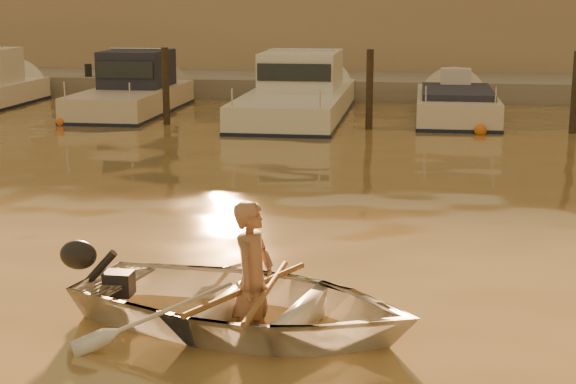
% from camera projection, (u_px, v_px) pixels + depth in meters
% --- Properties ---
extents(ground_plane, '(160.00, 160.00, 0.00)m').
position_uv_depth(ground_plane, '(308.00, 324.00, 9.04)').
color(ground_plane, olive).
rests_on(ground_plane, ground).
extents(dinghy, '(4.11, 3.34, 0.75)m').
position_uv_depth(dinghy, '(244.00, 303.00, 8.91)').
color(dinghy, silver).
rests_on(dinghy, ground_plane).
extents(person, '(0.51, 0.67, 1.62)m').
position_uv_depth(person, '(253.00, 280.00, 8.82)').
color(person, '#9C6B4E').
rests_on(person, dinghy).
extents(outboard_motor, '(0.97, 0.60, 0.70)m').
position_uv_depth(outboard_motor, '(117.00, 283.00, 9.45)').
color(outboard_motor, black).
rests_on(outboard_motor, dinghy).
extents(oar_port, '(0.11, 2.10, 0.13)m').
position_uv_depth(oar_port, '(267.00, 291.00, 8.79)').
color(oar_port, brown).
rests_on(oar_port, dinghy).
extents(oar_starboard, '(0.89, 1.95, 0.13)m').
position_uv_depth(oar_starboard, '(248.00, 288.00, 8.86)').
color(oar_starboard, brown).
rests_on(oar_starboard, dinghy).
extents(moored_boat_1, '(2.19, 6.54, 1.75)m').
position_uv_depth(moored_boat_1, '(132.00, 91.00, 25.39)').
color(moored_boat_1, beige).
rests_on(moored_boat_1, ground_plane).
extents(moored_boat_2, '(2.65, 8.75, 1.75)m').
position_uv_depth(moored_boat_2, '(298.00, 94.00, 24.69)').
color(moored_boat_2, white).
rests_on(moored_boat_2, ground_plane).
extents(moored_boat_3, '(2.11, 6.06, 0.95)m').
position_uv_depth(moored_boat_3, '(456.00, 111.00, 24.15)').
color(moored_boat_3, beige).
rests_on(moored_boat_3, ground_plane).
extents(piling_1, '(0.18, 0.18, 2.20)m').
position_uv_depth(piling_1, '(166.00, 90.00, 22.97)').
color(piling_1, '#2D2319').
rests_on(piling_1, ground_plane).
extents(piling_2, '(0.18, 0.18, 2.20)m').
position_uv_depth(piling_2, '(369.00, 93.00, 22.20)').
color(piling_2, '#2D2319').
rests_on(piling_2, ground_plane).
extents(piling_3, '(0.18, 0.18, 2.20)m').
position_uv_depth(piling_3, '(575.00, 97.00, 21.48)').
color(piling_3, '#2D2319').
rests_on(piling_3, ground_plane).
extents(fender_b, '(0.30, 0.30, 0.30)m').
position_uv_depth(fender_b, '(61.00, 122.00, 22.98)').
color(fender_b, orange).
rests_on(fender_b, ground_plane).
extents(fender_c, '(0.30, 0.30, 0.30)m').
position_uv_depth(fender_c, '(319.00, 128.00, 21.86)').
color(fender_c, white).
rests_on(fender_c, ground_plane).
extents(fender_d, '(0.30, 0.30, 0.30)m').
position_uv_depth(fender_d, '(480.00, 130.00, 21.44)').
color(fender_d, '#C86117').
rests_on(fender_d, ground_plane).
extents(quay, '(52.00, 4.00, 1.00)m').
position_uv_depth(quay, '(388.00, 91.00, 29.77)').
color(quay, gray).
rests_on(quay, ground_plane).
extents(waterfront_building, '(46.00, 7.00, 4.80)m').
position_uv_depth(waterfront_building, '(395.00, 20.00, 34.59)').
color(waterfront_building, '#9E8466').
rests_on(waterfront_building, quay).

